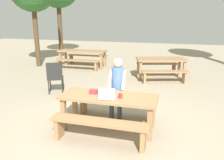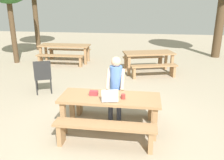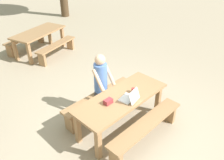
{
  "view_description": "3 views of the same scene",
  "coord_description": "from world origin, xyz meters",
  "px_view_note": "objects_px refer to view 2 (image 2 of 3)",
  "views": [
    {
      "loc": [
        1.19,
        -4.04,
        2.22
      ],
      "look_at": [
        0.0,
        0.25,
        0.95
      ],
      "focal_mm": 36.71,
      "sensor_mm": 36.0,
      "label": 1
    },
    {
      "loc": [
        0.63,
        -4.09,
        2.4
      ],
      "look_at": [
        0.0,
        0.25,
        0.95
      ],
      "focal_mm": 37.85,
      "sensor_mm": 36.0,
      "label": 2
    },
    {
      "loc": [
        -2.57,
        -2.26,
        3.16
      ],
      "look_at": [
        0.0,
        0.25,
        0.95
      ],
      "focal_mm": 36.63,
      "sensor_mm": 36.0,
      "label": 3
    }
  ],
  "objects_px": {
    "picnic_table_front": "(110,102)",
    "small_pouch": "(94,93)",
    "coffee_mug": "(123,96)",
    "picnic_table_mid": "(149,55)",
    "plastic_chair": "(43,76)",
    "picnic_table_rear": "(65,47)",
    "laptop": "(110,98)",
    "person_seated": "(116,84)"
  },
  "relations": [
    {
      "from": "small_pouch",
      "to": "person_seated",
      "type": "relative_size",
      "value": 0.12
    },
    {
      "from": "picnic_table_mid",
      "to": "laptop",
      "type": "bearing_deg",
      "value": -115.88
    },
    {
      "from": "coffee_mug",
      "to": "picnic_table_mid",
      "type": "height_order",
      "value": "coffee_mug"
    },
    {
      "from": "laptop",
      "to": "coffee_mug",
      "type": "xyz_separation_m",
      "value": [
        0.23,
        0.11,
        -0.01
      ]
    },
    {
      "from": "coffee_mug",
      "to": "picnic_table_rear",
      "type": "bearing_deg",
      "value": 119.32
    },
    {
      "from": "small_pouch",
      "to": "picnic_table_mid",
      "type": "relative_size",
      "value": 0.08
    },
    {
      "from": "laptop",
      "to": "plastic_chair",
      "type": "xyz_separation_m",
      "value": [
        -2.12,
        1.85,
        -0.26
      ]
    },
    {
      "from": "coffee_mug",
      "to": "picnic_table_mid",
      "type": "bearing_deg",
      "value": 83.52
    },
    {
      "from": "picnic_table_mid",
      "to": "picnic_table_front",
      "type": "bearing_deg",
      "value": -116.61
    },
    {
      "from": "plastic_chair",
      "to": "picnic_table_mid",
      "type": "distance_m",
      "value": 3.78
    },
    {
      "from": "coffee_mug",
      "to": "plastic_chair",
      "type": "bearing_deg",
      "value": 143.44
    },
    {
      "from": "picnic_table_front",
      "to": "picnic_table_mid",
      "type": "distance_m",
      "value": 4.24
    },
    {
      "from": "picnic_table_front",
      "to": "laptop",
      "type": "height_order",
      "value": "laptop"
    },
    {
      "from": "picnic_table_rear",
      "to": "picnic_table_front",
      "type": "bearing_deg",
      "value": -63.87
    },
    {
      "from": "laptop",
      "to": "person_seated",
      "type": "bearing_deg",
      "value": -101.64
    },
    {
      "from": "coffee_mug",
      "to": "plastic_chair",
      "type": "distance_m",
      "value": 2.94
    },
    {
      "from": "picnic_table_rear",
      "to": "plastic_chair",
      "type": "bearing_deg",
      "value": -81.66
    },
    {
      "from": "plastic_chair",
      "to": "picnic_table_mid",
      "type": "height_order",
      "value": "plastic_chair"
    },
    {
      "from": "picnic_table_front",
      "to": "picnic_table_mid",
      "type": "relative_size",
      "value": 1.01
    },
    {
      "from": "laptop",
      "to": "picnic_table_front",
      "type": "bearing_deg",
      "value": -92.41
    },
    {
      "from": "small_pouch",
      "to": "plastic_chair",
      "type": "relative_size",
      "value": 0.17
    },
    {
      "from": "laptop",
      "to": "plastic_chair",
      "type": "distance_m",
      "value": 2.83
    },
    {
      "from": "plastic_chair",
      "to": "picnic_table_rear",
      "type": "xyz_separation_m",
      "value": [
        -0.59,
        3.5,
        0.13
      ]
    },
    {
      "from": "picnic_table_front",
      "to": "picnic_table_rear",
      "type": "bearing_deg",
      "value": 117.44
    },
    {
      "from": "person_seated",
      "to": "laptop",
      "type": "bearing_deg",
      "value": -90.99
    },
    {
      "from": "picnic_table_front",
      "to": "person_seated",
      "type": "bearing_deg",
      "value": 86.09
    },
    {
      "from": "plastic_chair",
      "to": "picnic_table_rear",
      "type": "relative_size",
      "value": 0.45
    },
    {
      "from": "picnic_table_front",
      "to": "plastic_chair",
      "type": "bearing_deg",
      "value": 141.31
    },
    {
      "from": "picnic_table_rear",
      "to": "laptop",
      "type": "bearing_deg",
      "value": -64.43
    },
    {
      "from": "picnic_table_front",
      "to": "small_pouch",
      "type": "xyz_separation_m",
      "value": [
        -0.32,
        0.03,
        0.15
      ]
    },
    {
      "from": "small_pouch",
      "to": "picnic_table_mid",
      "type": "bearing_deg",
      "value": 75.71
    },
    {
      "from": "laptop",
      "to": "coffee_mug",
      "type": "bearing_deg",
      "value": -165.42
    },
    {
      "from": "laptop",
      "to": "plastic_chair",
      "type": "relative_size",
      "value": 0.37
    },
    {
      "from": "picnic_table_front",
      "to": "picnic_table_rear",
      "type": "height_order",
      "value": "picnic_table_rear"
    },
    {
      "from": "picnic_table_front",
      "to": "laptop",
      "type": "xyz_separation_m",
      "value": [
        0.03,
        -0.18,
        0.16
      ]
    },
    {
      "from": "person_seated",
      "to": "picnic_table_rear",
      "type": "relative_size",
      "value": 0.64
    },
    {
      "from": "small_pouch",
      "to": "plastic_chair",
      "type": "bearing_deg",
      "value": 137.14
    },
    {
      "from": "laptop",
      "to": "person_seated",
      "type": "distance_m",
      "value": 0.74
    },
    {
      "from": "picnic_table_front",
      "to": "small_pouch",
      "type": "height_order",
      "value": "small_pouch"
    },
    {
      "from": "coffee_mug",
      "to": "picnic_table_rear",
      "type": "height_order",
      "value": "coffee_mug"
    },
    {
      "from": "coffee_mug",
      "to": "person_seated",
      "type": "bearing_deg",
      "value": 109.26
    },
    {
      "from": "small_pouch",
      "to": "coffee_mug",
      "type": "xyz_separation_m",
      "value": [
        0.58,
        -0.1,
        0.0
      ]
    }
  ]
}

